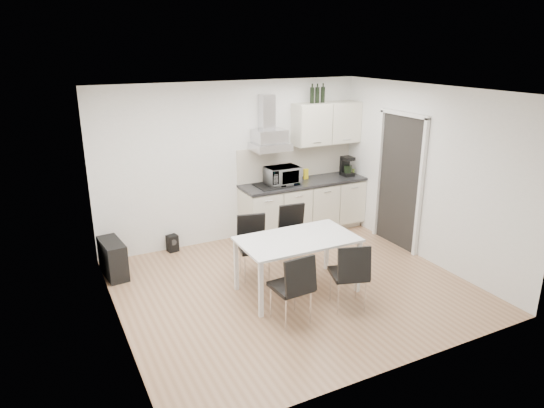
# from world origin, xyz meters

# --- Properties ---
(ground) EXTENTS (4.50, 4.50, 0.00)m
(ground) POSITION_xyz_m (0.00, 0.00, 0.00)
(ground) COLOR tan
(ground) RESTS_ON ground
(wall_back) EXTENTS (4.50, 0.10, 2.60)m
(wall_back) POSITION_xyz_m (0.00, 2.00, 1.30)
(wall_back) COLOR white
(wall_back) RESTS_ON ground
(wall_front) EXTENTS (4.50, 0.10, 2.60)m
(wall_front) POSITION_xyz_m (0.00, -2.00, 1.30)
(wall_front) COLOR white
(wall_front) RESTS_ON ground
(wall_left) EXTENTS (0.10, 4.00, 2.60)m
(wall_left) POSITION_xyz_m (-2.25, 0.00, 1.30)
(wall_left) COLOR white
(wall_left) RESTS_ON ground
(wall_right) EXTENTS (0.10, 4.00, 2.60)m
(wall_right) POSITION_xyz_m (2.25, 0.00, 1.30)
(wall_right) COLOR white
(wall_right) RESTS_ON ground
(ceiling) EXTENTS (4.50, 4.50, 0.00)m
(ceiling) POSITION_xyz_m (0.00, 0.00, 2.60)
(ceiling) COLOR white
(ceiling) RESTS_ON wall_back
(doorway) EXTENTS (0.08, 1.04, 2.10)m
(doorway) POSITION_xyz_m (2.21, 0.55, 1.05)
(doorway) COLOR white
(doorway) RESTS_ON ground
(kitchenette) EXTENTS (2.22, 0.64, 2.52)m
(kitchenette) POSITION_xyz_m (1.19, 1.73, 0.83)
(kitchenette) COLOR beige
(kitchenette) RESTS_ON ground
(dining_table) EXTENTS (1.52, 0.87, 0.75)m
(dining_table) POSITION_xyz_m (0.00, -0.12, 0.68)
(dining_table) COLOR white
(dining_table) RESTS_ON ground
(chair_far_left) EXTENTS (0.54, 0.58, 0.88)m
(chair_far_left) POSITION_xyz_m (-0.34, 0.50, 0.44)
(chair_far_left) COLOR black
(chair_far_left) RESTS_ON ground
(chair_far_right) EXTENTS (0.49, 0.54, 0.88)m
(chair_far_right) POSITION_xyz_m (0.40, 0.62, 0.44)
(chair_far_right) COLOR black
(chair_far_right) RESTS_ON ground
(chair_near_left) EXTENTS (0.47, 0.53, 0.88)m
(chair_near_left) POSITION_xyz_m (-0.44, -0.73, 0.44)
(chair_near_left) COLOR black
(chair_near_left) RESTS_ON ground
(chair_near_right) EXTENTS (0.57, 0.61, 0.88)m
(chair_near_right) POSITION_xyz_m (0.36, -0.76, 0.44)
(chair_near_right) COLOR black
(chair_near_right) RESTS_ON ground
(guitar_amp) EXTENTS (0.33, 0.65, 0.52)m
(guitar_amp) POSITION_xyz_m (-2.10, 1.43, 0.26)
(guitar_amp) COLOR black
(guitar_amp) RESTS_ON ground
(floor_speaker) EXTENTS (0.18, 0.17, 0.27)m
(floor_speaker) POSITION_xyz_m (-1.12, 1.90, 0.13)
(floor_speaker) COLOR black
(floor_speaker) RESTS_ON ground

